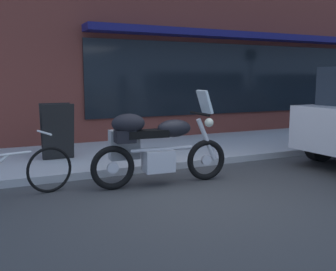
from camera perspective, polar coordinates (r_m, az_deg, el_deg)
ground_plane at (r=5.44m, az=4.74°, el=-8.40°), size 80.00×80.00×0.00m
touring_motorcycle at (r=5.70m, az=-2.31°, el=-1.39°), size 2.11×0.76×1.39m
parked_bicycle at (r=5.45m, az=-22.35°, el=-5.12°), size 1.69×0.56×0.91m
sandwich_board_sign at (r=7.27m, az=-15.90°, el=0.61°), size 0.55×0.42×1.00m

